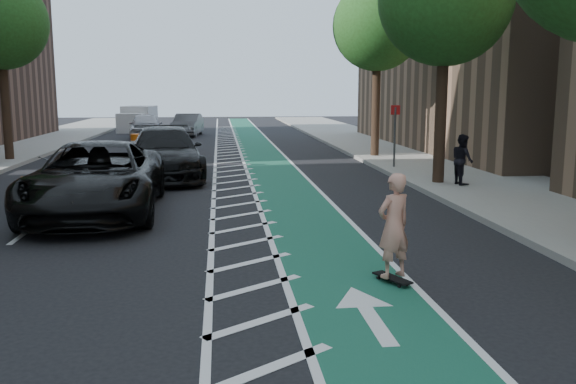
{
  "coord_description": "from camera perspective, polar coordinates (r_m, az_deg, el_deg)",
  "views": [
    {
      "loc": [
        1.0,
        -10.5,
        3.05
      ],
      "look_at": [
        2.29,
        1.02,
        1.1
      ],
      "focal_mm": 38.0,
      "sensor_mm": 36.0,
      "label": 1
    }
  ],
  "objects": [
    {
      "name": "buffer_strip",
      "position": [
        20.73,
        -4.96,
        1.06
      ],
      "size": [
        1.4,
        90.0,
        0.01
      ],
      "primitive_type": "cube",
      "color": "silver",
      "rests_on": "ground"
    },
    {
      "name": "tree_r_d",
      "position": [
        27.51,
        8.44,
        15.13
      ],
      "size": [
        4.2,
        4.2,
        7.9
      ],
      "color": "#382619",
      "rests_on": "ground"
    },
    {
      "name": "box_truck",
      "position": [
        46.65,
        -13.88,
        6.57
      ],
      "size": [
        2.54,
        4.68,
        1.86
      ],
      "rotation": [
        0.0,
        0.0,
        -0.13
      ],
      "color": "silver",
      "rests_on": "ground"
    },
    {
      "name": "barrel_a",
      "position": [
        16.91,
        -22.82,
        -0.2
      ],
      "size": [
        0.63,
        0.63,
        0.86
      ],
      "color": "#DD610B",
      "rests_on": "ground"
    },
    {
      "name": "suv_far",
      "position": [
        21.62,
        -11.47,
        3.59
      ],
      "size": [
        3.18,
        6.31,
        1.76
      ],
      "primitive_type": "imported",
      "rotation": [
        0.0,
        0.0,
        0.12
      ],
      "color": "black",
      "rests_on": "ground"
    },
    {
      "name": "sidewalk_right",
      "position": [
        22.39,
        15.97,
        1.54
      ],
      "size": [
        5.0,
        90.0,
        0.15
      ],
      "primitive_type": "cube",
      "color": "gray",
      "rests_on": "ground"
    },
    {
      "name": "skateboard",
      "position": [
        9.95,
        9.73,
        -7.94
      ],
      "size": [
        0.51,
        0.77,
        0.1
      ],
      "rotation": [
        0.0,
        0.0,
        0.43
      ],
      "color": "black",
      "rests_on": "ground"
    },
    {
      "name": "pedestrian",
      "position": [
        19.56,
        16.0,
        2.95
      ],
      "size": [
        0.63,
        0.79,
        1.56
      ],
      "primitive_type": "imported",
      "rotation": [
        0.0,
        0.0,
        1.63
      ],
      "color": "black",
      "rests_on": "sidewalk_right"
    },
    {
      "name": "bike_lane",
      "position": [
        20.82,
        -0.83,
        1.14
      ],
      "size": [
        2.0,
        90.0,
        0.01
      ],
      "primitive_type": "cube",
      "color": "#17503F",
      "rests_on": "ground"
    },
    {
      "name": "curb_right",
      "position": [
        21.57,
        9.94,
        1.49
      ],
      "size": [
        0.12,
        90.0,
        0.16
      ],
      "primitive_type": "cube",
      "color": "gray",
      "rests_on": "ground"
    },
    {
      "name": "sign_post",
      "position": [
        23.5,
        9.96,
        5.26
      ],
      "size": [
        0.35,
        0.08,
        2.47
      ],
      "color": "#4C4C4C",
      "rests_on": "ground"
    },
    {
      "name": "car_silver",
      "position": [
        38.64,
        -13.15,
        5.99
      ],
      "size": [
        2.47,
        5.02,
        1.65
      ],
      "primitive_type": "imported",
      "rotation": [
        0.0,
        0.0,
        0.11
      ],
      "color": "#ACABB0",
      "rests_on": "ground"
    },
    {
      "name": "suv_near",
      "position": [
        15.68,
        -17.48,
        1.2
      ],
      "size": [
        3.16,
        6.51,
        1.78
      ],
      "primitive_type": "imported",
      "rotation": [
        0.0,
        0.0,
        0.03
      ],
      "color": "black",
      "rests_on": "ground"
    },
    {
      "name": "ground",
      "position": [
        10.97,
        -11.47,
        -6.78
      ],
      "size": [
        120.0,
        120.0,
        0.0
      ],
      "primitive_type": "plane",
      "color": "black",
      "rests_on": "ground"
    },
    {
      "name": "skateboarder",
      "position": [
        9.73,
        9.87,
        -3.12
      ],
      "size": [
        0.72,
        0.62,
        1.67
      ],
      "primitive_type": "imported",
      "rotation": [
        0.0,
        0.0,
        3.58
      ],
      "color": "tan",
      "rests_on": "skateboard"
    },
    {
      "name": "barrel_b",
      "position": [
        20.69,
        -19.21,
        1.65
      ],
      "size": [
        0.62,
        0.62,
        0.84
      ],
      "color": "#E0550B",
      "rests_on": "ground"
    },
    {
      "name": "car_grey",
      "position": [
        41.42,
        -9.38,
        6.22
      ],
      "size": [
        2.08,
        4.63,
        1.47
      ],
      "primitive_type": "imported",
      "rotation": [
        0.0,
        0.0,
        -0.12
      ],
      "color": "#525356",
      "rests_on": "ground"
    },
    {
      "name": "barrel_c",
      "position": [
        29.21,
        -13.91,
        4.23
      ],
      "size": [
        0.75,
        0.75,
        1.03
      ],
      "color": "#D8550B",
      "rests_on": "ground"
    }
  ]
}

